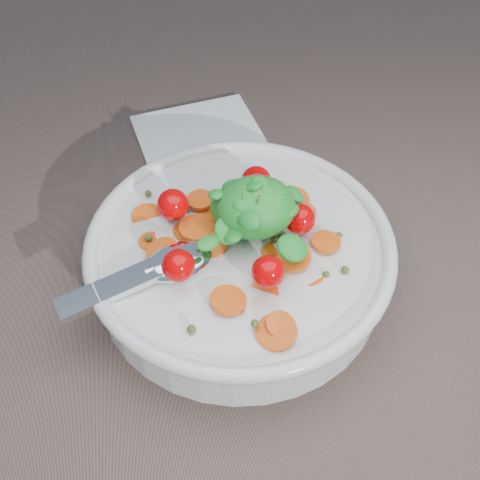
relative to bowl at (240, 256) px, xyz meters
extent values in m
plane|color=#7A6257|center=(-0.01, 0.03, -0.04)|extent=(6.00, 6.00, 0.00)
cylinder|color=silver|center=(0.00, 0.00, -0.01)|extent=(0.29, 0.29, 0.06)
torus|color=silver|center=(0.00, 0.00, 0.02)|extent=(0.31, 0.31, 0.02)
cylinder|color=silver|center=(0.00, 0.00, -0.03)|extent=(0.15, 0.15, 0.01)
cylinder|color=brown|center=(0.00, 0.00, -0.01)|extent=(0.26, 0.26, 0.04)
cylinder|color=orange|center=(-0.03, 0.06, 0.03)|extent=(0.03, 0.03, 0.01)
cylinder|color=orange|center=(-0.08, 0.01, 0.02)|extent=(0.03, 0.03, 0.01)
cylinder|color=orange|center=(0.06, -0.05, 0.02)|extent=(0.04, 0.04, 0.01)
cylinder|color=orange|center=(-0.09, 0.05, 0.02)|extent=(0.04, 0.04, 0.01)
cylinder|color=orange|center=(-0.03, 0.00, 0.02)|extent=(0.05, 0.05, 0.01)
cylinder|color=orange|center=(-0.02, 0.04, 0.02)|extent=(0.05, 0.05, 0.01)
cylinder|color=orange|center=(-0.01, 0.03, 0.02)|extent=(0.03, 0.04, 0.01)
cylinder|color=orange|center=(-0.05, 0.02, 0.02)|extent=(0.04, 0.04, 0.01)
cylinder|color=orange|center=(0.08, -0.02, 0.03)|extent=(0.03, 0.03, 0.01)
cylinder|color=orange|center=(0.06, 0.05, 0.02)|extent=(0.05, 0.05, 0.01)
cylinder|color=orange|center=(-0.03, 0.02, 0.03)|extent=(0.05, 0.05, 0.01)
cylinder|color=orange|center=(-0.07, -0.01, 0.03)|extent=(0.04, 0.04, 0.01)
cylinder|color=orange|center=(0.02, -0.11, 0.02)|extent=(0.05, 0.05, 0.02)
cylinder|color=orange|center=(-0.04, 0.02, 0.03)|extent=(0.05, 0.05, 0.01)
cylinder|color=orange|center=(0.01, -0.06, 0.02)|extent=(0.03, 0.03, 0.01)
cylinder|color=orange|center=(0.01, 0.03, 0.02)|extent=(0.05, 0.05, 0.01)
cylinder|color=orange|center=(0.03, -0.02, 0.02)|extent=(0.04, 0.04, 0.01)
cylinder|color=orange|center=(0.05, -0.03, 0.03)|extent=(0.05, 0.05, 0.01)
cylinder|color=orange|center=(-0.02, -0.07, 0.03)|extent=(0.04, 0.04, 0.01)
cylinder|color=orange|center=(0.02, -0.10, 0.02)|extent=(0.03, 0.03, 0.01)
cylinder|color=orange|center=(0.07, 0.03, 0.02)|extent=(0.04, 0.04, 0.01)
cylinder|color=orange|center=(-0.02, 0.02, 0.02)|extent=(0.04, 0.04, 0.01)
sphere|color=#3F4F1A|center=(0.09, -0.05, 0.02)|extent=(0.01, 0.01, 0.01)
sphere|color=#3F4F1A|center=(0.06, 0.05, 0.02)|extent=(0.01, 0.01, 0.01)
sphere|color=#3F4F1A|center=(0.03, 0.00, 0.02)|extent=(0.01, 0.01, 0.01)
sphere|color=#3F4F1A|center=(-0.09, 0.02, 0.02)|extent=(0.01, 0.01, 0.01)
sphere|color=#3F4F1A|center=(0.10, -0.01, 0.02)|extent=(0.01, 0.01, 0.01)
sphere|color=#3F4F1A|center=(0.03, -0.05, 0.03)|extent=(0.01, 0.01, 0.01)
sphere|color=#3F4F1A|center=(-0.05, -0.02, 0.03)|extent=(0.01, 0.01, 0.01)
sphere|color=#3F4F1A|center=(-0.08, -0.02, 0.02)|extent=(0.01, 0.01, 0.01)
sphere|color=#3F4F1A|center=(0.04, 0.00, 0.02)|extent=(0.01, 0.01, 0.01)
sphere|color=#3F4F1A|center=(0.00, -0.10, 0.03)|extent=(0.01, 0.01, 0.01)
sphere|color=#3F4F1A|center=(-0.04, 0.01, 0.02)|extent=(0.01, 0.01, 0.01)
sphere|color=#3F4F1A|center=(-0.05, 0.05, 0.02)|extent=(0.01, 0.01, 0.01)
sphere|color=#3F4F1A|center=(-0.06, -0.10, 0.02)|extent=(0.01, 0.01, 0.01)
sphere|color=#3F4F1A|center=(-0.05, 0.00, 0.03)|extent=(0.01, 0.01, 0.01)
sphere|color=#3F4F1A|center=(0.05, 0.02, 0.03)|extent=(0.01, 0.01, 0.01)
sphere|color=#3F4F1A|center=(-0.03, 0.07, 0.02)|extent=(0.01, 0.01, 0.01)
sphere|color=#3F4F1A|center=(-0.08, 0.00, 0.02)|extent=(0.01, 0.01, 0.01)
sphere|color=#3F4F1A|center=(0.07, -0.05, 0.02)|extent=(0.01, 0.01, 0.01)
sphere|color=#3F4F1A|center=(-0.08, 0.08, 0.02)|extent=(0.01, 0.01, 0.01)
sphere|color=#C30002|center=(0.06, 0.00, 0.04)|extent=(0.03, 0.03, 0.03)
sphere|color=#C30002|center=(0.03, 0.06, 0.04)|extent=(0.03, 0.03, 0.03)
sphere|color=#C30002|center=(-0.06, 0.04, 0.04)|extent=(0.03, 0.03, 0.03)
sphere|color=#C30002|center=(-0.06, -0.04, 0.04)|extent=(0.03, 0.03, 0.03)
sphere|color=#C30002|center=(0.02, -0.06, 0.04)|extent=(0.03, 0.03, 0.03)
ellipsoid|color=green|center=(0.02, 0.01, 0.06)|extent=(0.08, 0.07, 0.06)
ellipsoid|color=green|center=(0.00, 0.02, 0.05)|extent=(0.04, 0.04, 0.04)
ellipsoid|color=green|center=(0.04, 0.01, 0.07)|extent=(0.04, 0.03, 0.01)
ellipsoid|color=green|center=(-0.01, -0.02, 0.05)|extent=(0.02, 0.03, 0.02)
ellipsoid|color=green|center=(0.00, 0.04, 0.07)|extent=(0.02, 0.02, 0.02)
ellipsoid|color=green|center=(-0.01, -0.01, 0.05)|extent=(0.03, 0.03, 0.03)
ellipsoid|color=green|center=(0.01, -0.02, 0.07)|extent=(0.03, 0.03, 0.02)
ellipsoid|color=green|center=(0.00, 0.00, 0.08)|extent=(0.03, 0.03, 0.01)
ellipsoid|color=green|center=(0.01, 0.00, 0.06)|extent=(0.03, 0.03, 0.02)
ellipsoid|color=green|center=(0.03, 0.01, 0.08)|extent=(0.03, 0.03, 0.01)
ellipsoid|color=green|center=(0.02, 0.01, 0.08)|extent=(0.03, 0.03, 0.03)
ellipsoid|color=green|center=(-0.03, -0.02, 0.05)|extent=(0.03, 0.03, 0.01)
ellipsoid|color=green|center=(0.02, 0.01, 0.06)|extent=(0.02, 0.02, 0.02)
ellipsoid|color=green|center=(0.06, 0.03, 0.05)|extent=(0.03, 0.03, 0.02)
ellipsoid|color=green|center=(0.02, 0.01, 0.07)|extent=(0.03, 0.03, 0.03)
ellipsoid|color=green|center=(0.01, 0.01, 0.08)|extent=(0.03, 0.02, 0.02)
ellipsoid|color=green|center=(0.02, 0.03, 0.07)|extent=(0.02, 0.02, 0.01)
ellipsoid|color=green|center=(0.04, 0.00, 0.07)|extent=(0.02, 0.02, 0.02)
ellipsoid|color=green|center=(0.04, -0.03, 0.04)|extent=(0.04, 0.04, 0.02)
ellipsoid|color=green|center=(-0.02, 0.02, 0.07)|extent=(0.02, 0.02, 0.01)
ellipsoid|color=green|center=(0.05, 0.00, 0.06)|extent=(0.03, 0.03, 0.02)
ellipsoid|color=green|center=(0.02, 0.02, 0.07)|extent=(0.03, 0.03, 0.01)
cylinder|color=#4C8C33|center=(0.02, -0.01, 0.07)|extent=(0.00, 0.01, 0.05)
cylinder|color=#4C8C33|center=(0.01, 0.00, 0.07)|extent=(0.02, 0.01, 0.05)
cylinder|color=#4C8C33|center=(0.00, -0.01, 0.07)|extent=(0.01, 0.02, 0.05)
ellipsoid|color=silver|center=(-0.06, -0.02, 0.03)|extent=(0.08, 0.06, 0.02)
cube|color=silver|center=(-0.11, -0.04, 0.03)|extent=(0.13, 0.06, 0.02)
cylinder|color=silver|center=(-0.08, -0.03, 0.03)|extent=(0.03, 0.02, 0.01)
cube|color=white|center=(-0.02, 0.24, -0.03)|extent=(0.18, 0.16, 0.01)
camera|label=1|loc=(-0.06, -0.38, 0.46)|focal=45.00mm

